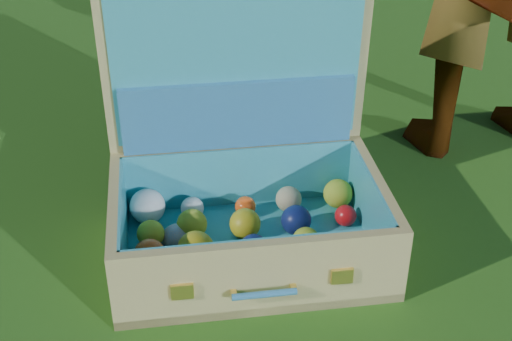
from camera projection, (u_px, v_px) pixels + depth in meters
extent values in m
plane|color=#215114|center=(315.00, 283.00, 1.75)|extent=(60.00, 60.00, 0.00)
sphere|color=#4682B6|center=(177.00, 239.00, 1.84)|extent=(0.08, 0.08, 0.08)
cube|color=tan|center=(249.00, 252.00, 1.84)|extent=(0.79, 0.65, 0.02)
cube|color=tan|center=(262.00, 279.00, 1.61)|extent=(0.65, 0.25, 0.20)
cube|color=tan|center=(239.00, 178.00, 1.97)|extent=(0.65, 0.25, 0.20)
cube|color=tan|center=(117.00, 235.00, 1.75)|extent=(0.16, 0.39, 0.20)
cube|color=tan|center=(375.00, 213.00, 1.83)|extent=(0.16, 0.39, 0.20)
cube|color=teal|center=(249.00, 247.00, 1.83)|extent=(0.73, 0.59, 0.01)
cube|color=teal|center=(261.00, 270.00, 1.62)|extent=(0.60, 0.21, 0.18)
cube|color=teal|center=(239.00, 178.00, 1.95)|extent=(0.60, 0.21, 0.18)
cube|color=teal|center=(123.00, 230.00, 1.75)|extent=(0.14, 0.38, 0.18)
cube|color=teal|center=(370.00, 209.00, 1.82)|extent=(0.14, 0.38, 0.18)
cube|color=tan|center=(236.00, 65.00, 1.82)|extent=(0.66, 0.28, 0.46)
cube|color=teal|center=(237.00, 69.00, 1.80)|extent=(0.61, 0.23, 0.40)
cube|color=teal|center=(238.00, 115.00, 1.86)|extent=(0.59, 0.23, 0.19)
cube|color=#F2C659|center=(182.00, 292.00, 1.57)|extent=(0.05, 0.03, 0.04)
cube|color=#F2C659|center=(342.00, 276.00, 1.62)|extent=(0.05, 0.03, 0.04)
cylinder|color=teal|center=(264.00, 294.00, 1.59)|extent=(0.14, 0.06, 0.02)
cube|color=#F2C659|center=(234.00, 295.00, 1.59)|extent=(0.02, 0.02, 0.01)
cube|color=#F2C659|center=(294.00, 289.00, 1.61)|extent=(0.02, 0.02, 0.01)
sphere|color=gold|center=(144.00, 285.00, 1.65)|extent=(0.07, 0.07, 0.07)
sphere|color=gold|center=(199.00, 275.00, 1.68)|extent=(0.07, 0.07, 0.07)
sphere|color=silver|center=(255.00, 267.00, 1.69)|extent=(0.09, 0.09, 0.09)
sphere|color=#C4B88A|center=(311.00, 260.00, 1.70)|extent=(0.10, 0.10, 0.10)
sphere|color=#FF5415|center=(370.00, 264.00, 1.72)|extent=(0.06, 0.06, 0.06)
sphere|color=#FF5415|center=(150.00, 255.00, 1.73)|extent=(0.08, 0.08, 0.08)
sphere|color=gold|center=(196.00, 249.00, 1.74)|extent=(0.09, 0.09, 0.09)
sphere|color=navy|center=(254.00, 248.00, 1.76)|extent=(0.07, 0.07, 0.07)
sphere|color=gold|center=(306.00, 241.00, 1.79)|extent=(0.07, 0.07, 0.07)
sphere|color=red|center=(353.00, 242.00, 1.80)|extent=(0.05, 0.05, 0.05)
sphere|color=gold|center=(151.00, 234.00, 1.81)|extent=(0.07, 0.07, 0.07)
sphere|color=gold|center=(192.00, 224.00, 1.84)|extent=(0.08, 0.08, 0.08)
sphere|color=gold|center=(245.00, 224.00, 1.84)|extent=(0.08, 0.08, 0.08)
sphere|color=navy|center=(296.00, 220.00, 1.86)|extent=(0.08, 0.08, 0.08)
sphere|color=red|center=(346.00, 216.00, 1.89)|extent=(0.06, 0.06, 0.06)
sphere|color=silver|center=(147.00, 206.00, 1.90)|extent=(0.09, 0.09, 0.09)
sphere|color=silver|center=(192.00, 208.00, 1.92)|extent=(0.06, 0.06, 0.06)
sphere|color=#FF5415|center=(245.00, 207.00, 1.93)|extent=(0.06, 0.06, 0.06)
sphere|color=#C4B88A|center=(289.00, 199.00, 1.95)|extent=(0.07, 0.07, 0.07)
sphere|color=gold|center=(338.00, 194.00, 1.96)|extent=(0.08, 0.08, 0.08)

